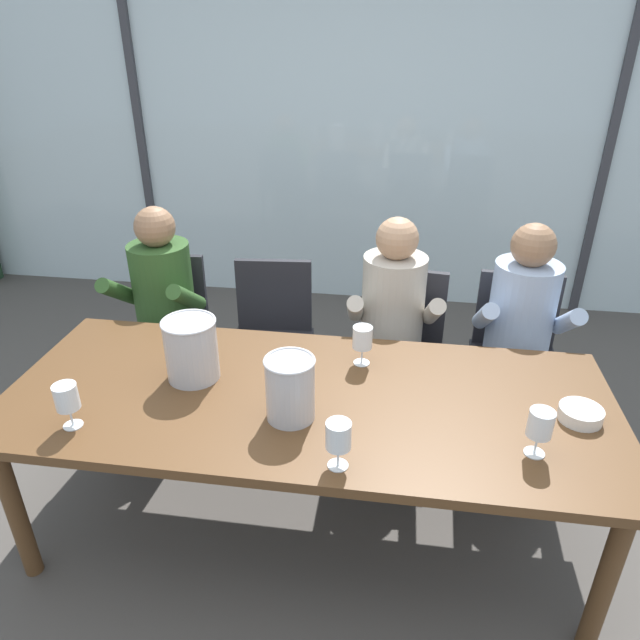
# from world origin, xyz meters

# --- Properties ---
(ground) EXTENTS (14.00, 14.00, 0.00)m
(ground) POSITION_xyz_m (0.00, 1.00, 0.00)
(ground) COLOR #4C4742
(window_glass_panel) EXTENTS (7.58, 0.03, 2.60)m
(window_glass_panel) POSITION_xyz_m (0.00, 2.50, 1.30)
(window_glass_panel) COLOR silver
(window_glass_panel) RESTS_ON ground
(window_mullion_left) EXTENTS (0.06, 0.06, 2.60)m
(window_mullion_left) POSITION_xyz_m (-1.70, 2.48, 1.30)
(window_mullion_left) COLOR #38383D
(window_mullion_left) RESTS_ON ground
(window_mullion_right) EXTENTS (0.06, 0.06, 2.60)m
(window_mullion_right) POSITION_xyz_m (1.70, 2.48, 1.30)
(window_mullion_right) COLOR #38383D
(window_mullion_right) RESTS_ON ground
(hillside_vineyard) EXTENTS (13.58, 2.40, 1.46)m
(hillside_vineyard) POSITION_xyz_m (0.00, 5.99, 0.73)
(hillside_vineyard) COLOR #568942
(hillside_vineyard) RESTS_ON ground
(dining_table) EXTENTS (2.38, 0.97, 0.72)m
(dining_table) POSITION_xyz_m (0.00, 0.00, 0.66)
(dining_table) COLOR brown
(dining_table) RESTS_ON ground
(chair_near_curtain) EXTENTS (0.48, 0.48, 0.88)m
(chair_near_curtain) POSITION_xyz_m (-0.95, 0.88, 0.51)
(chair_near_curtain) COLOR #232328
(chair_near_curtain) RESTS_ON ground
(chair_left_of_center) EXTENTS (0.48, 0.48, 0.88)m
(chair_left_of_center) POSITION_xyz_m (-0.35, 0.90, 0.51)
(chair_left_of_center) COLOR #232328
(chair_left_of_center) RESTS_ON ground
(chair_center) EXTENTS (0.49, 0.49, 0.88)m
(chair_center) POSITION_xyz_m (0.36, 0.87, 0.51)
(chair_center) COLOR #232328
(chair_center) RESTS_ON ground
(chair_right_of_center) EXTENTS (0.46, 0.46, 0.88)m
(chair_right_of_center) POSITION_xyz_m (0.95, 0.91, 0.51)
(chair_right_of_center) COLOR #232328
(chair_right_of_center) RESTS_ON ground
(person_olive_shirt) EXTENTS (0.48, 0.62, 1.20)m
(person_olive_shirt) POSITION_xyz_m (-0.93, 0.76, 0.68)
(person_olive_shirt) COLOR #2D5123
(person_olive_shirt) RESTS_ON ground
(person_beige_jumper) EXTENTS (0.48, 0.63, 1.20)m
(person_beige_jumper) POSITION_xyz_m (0.31, 0.76, 0.68)
(person_beige_jumper) COLOR #B7AD9E
(person_beige_jumper) RESTS_ON ground
(person_pale_blue_shirt) EXTENTS (0.46, 0.61, 1.20)m
(person_pale_blue_shirt) POSITION_xyz_m (0.94, 0.76, 0.68)
(person_pale_blue_shirt) COLOR #9EB2D1
(person_pale_blue_shirt) RESTS_ON ground
(ice_bucket_primary) EXTENTS (0.22, 0.22, 0.26)m
(ice_bucket_primary) POSITION_xyz_m (-0.48, 0.06, 0.86)
(ice_bucket_primary) COLOR #B7B7BC
(ice_bucket_primary) RESTS_ON dining_table
(ice_bucket_secondary) EXTENTS (0.19, 0.19, 0.25)m
(ice_bucket_secondary) POSITION_xyz_m (-0.04, -0.14, 0.85)
(ice_bucket_secondary) COLOR #B7B7BC
(ice_bucket_secondary) RESTS_ON dining_table
(tasting_bowl) EXTENTS (0.16, 0.16, 0.05)m
(tasting_bowl) POSITION_xyz_m (1.01, -0.01, 0.75)
(tasting_bowl) COLOR silver
(tasting_bowl) RESTS_ON dining_table
(wine_glass_by_left_taster) EXTENTS (0.08, 0.08, 0.17)m
(wine_glass_by_left_taster) POSITION_xyz_m (0.19, 0.27, 0.84)
(wine_glass_by_left_taster) COLOR silver
(wine_glass_by_left_taster) RESTS_ON dining_table
(wine_glass_near_bucket) EXTENTS (0.08, 0.08, 0.17)m
(wine_glass_near_bucket) POSITION_xyz_m (-0.80, -0.31, 0.84)
(wine_glass_near_bucket) COLOR silver
(wine_glass_near_bucket) RESTS_ON dining_table
(wine_glass_center_pour) EXTENTS (0.08, 0.08, 0.17)m
(wine_glass_center_pour) POSITION_xyz_m (0.17, -0.38, 0.84)
(wine_glass_center_pour) COLOR silver
(wine_glass_center_pour) RESTS_ON dining_table
(wine_glass_by_right_taster) EXTENTS (0.08, 0.08, 0.17)m
(wine_glass_by_right_taster) POSITION_xyz_m (0.82, -0.23, 0.84)
(wine_glass_by_right_taster) COLOR silver
(wine_glass_by_right_taster) RESTS_ON dining_table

